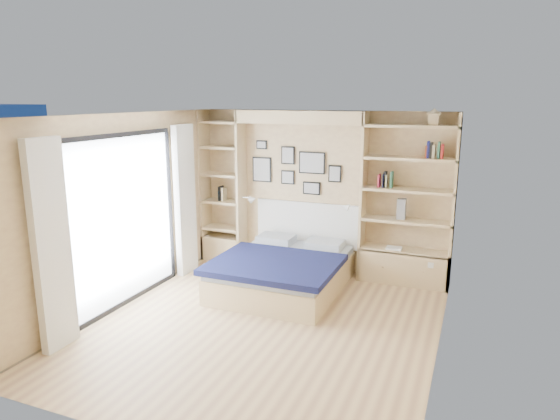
% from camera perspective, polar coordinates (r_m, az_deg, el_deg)
% --- Properties ---
extents(ground, '(4.50, 4.50, 0.00)m').
position_cam_1_polar(ground, '(6.19, -1.85, -13.04)').
color(ground, tan).
rests_on(ground, ground).
extents(room_shell, '(4.50, 4.50, 4.50)m').
position_cam_1_polar(room_shell, '(7.30, 0.11, -0.01)').
color(room_shell, tan).
rests_on(room_shell, ground).
extents(bed, '(1.70, 2.08, 1.07)m').
position_cam_1_polar(bed, '(7.19, 0.44, -6.89)').
color(bed, beige).
rests_on(bed, ground).
extents(photo_gallery, '(1.48, 0.02, 0.82)m').
position_cam_1_polar(photo_gallery, '(7.88, 1.57, 4.83)').
color(photo_gallery, black).
rests_on(photo_gallery, ground).
extents(reading_lamps, '(1.92, 0.12, 0.15)m').
position_cam_1_polar(reading_lamps, '(7.71, 2.03, 0.84)').
color(reading_lamps, silver).
rests_on(reading_lamps, ground).
extents(shelf_decor, '(3.48, 0.23, 2.03)m').
position_cam_1_polar(shelf_decor, '(7.33, 12.34, 4.61)').
color(shelf_decor, '#AB2239').
rests_on(shelf_decor, ground).
extents(deck, '(3.20, 4.00, 0.05)m').
position_cam_1_polar(deck, '(8.21, -25.74, -7.69)').
color(deck, '#736855').
rests_on(deck, ground).
extents(deck_chair, '(0.52, 0.84, 0.82)m').
position_cam_1_polar(deck_chair, '(8.10, -18.82, -4.44)').
color(deck_chair, tan).
rests_on(deck_chair, ground).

